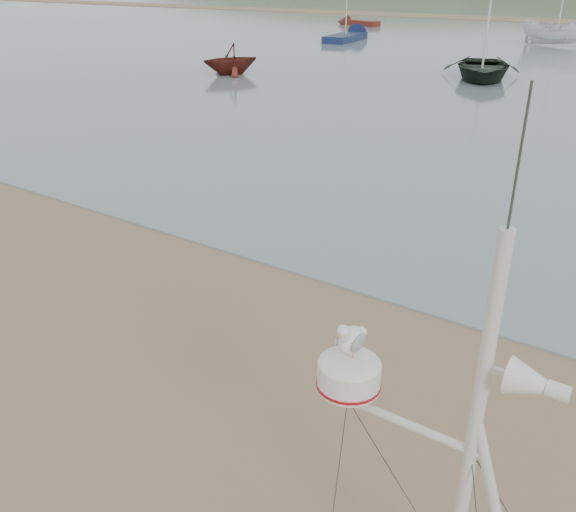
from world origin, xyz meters
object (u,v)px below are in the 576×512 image
Objects in this scene: boat_dark at (488,22)px; dinghy_red_far at (352,22)px; boat_red at (230,45)px; boat_white at (561,9)px; sailboat_blue_near at (354,35)px.

boat_dark is 1.01× the size of dinghy_red_far.
boat_red is (-11.20, -5.91, -1.20)m from boat_dark.
boat_white is 0.68× the size of sailboat_blue_near.
boat_red is at bearing -171.75° from boat_dark.
boat_white is (-0.63, 17.84, -0.22)m from boat_dark.
boat_white is at bearing 14.65° from sailboat_blue_near.
boat_white is at bearing 92.81° from boat_red.
boat_dark is 17.85m from boat_white.
sailboat_blue_near is at bearing 127.70° from boat_red.
boat_white is (10.57, 23.75, 0.98)m from boat_red.
boat_red is 0.56× the size of dinghy_red_far.
sailboat_blue_near reaches higher than boat_white.
boat_dark is 1.09× the size of boat_white.
sailboat_blue_near is at bearing 100.89° from boat_white.
boat_red is 0.60× the size of boat_white.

